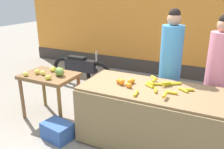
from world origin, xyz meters
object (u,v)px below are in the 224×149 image
at_px(vendor_woman_pink_shirt, 217,77).
at_px(produce_sack, 108,93).
at_px(vendor_woman_blue_shirt, 170,69).
at_px(parked_motorcycle, 81,69).
at_px(produce_crate, 58,131).

height_order(vendor_woman_pink_shirt, produce_sack, vendor_woman_pink_shirt).
relative_size(vendor_woman_blue_shirt, parked_motorcycle, 1.18).
bearing_deg(vendor_woman_pink_shirt, produce_crate, -149.12).
bearing_deg(vendor_woman_blue_shirt, produce_sack, 174.86).
bearing_deg(produce_crate, vendor_woman_blue_shirt, 41.80).
relative_size(parked_motorcycle, produce_crate, 3.64).
relative_size(produce_crate, produce_sack, 0.87).
height_order(vendor_woman_pink_shirt, parked_motorcycle, vendor_woman_pink_shirt).
xyz_separation_m(vendor_woman_pink_shirt, parked_motorcycle, (-2.92, 0.76, -0.53)).
xyz_separation_m(produce_crate, produce_sack, (0.18, 1.32, 0.12)).
height_order(produce_crate, produce_sack, produce_sack).
height_order(vendor_woman_pink_shirt, produce_crate, vendor_woman_pink_shirt).
xyz_separation_m(vendor_woman_blue_shirt, vendor_woman_pink_shirt, (0.70, 0.01, -0.03)).
distance_m(vendor_woman_pink_shirt, produce_crate, 2.53).
distance_m(vendor_woman_blue_shirt, vendor_woman_pink_shirt, 0.70).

